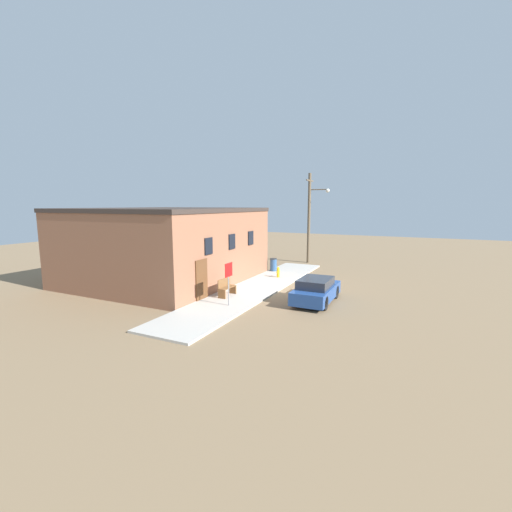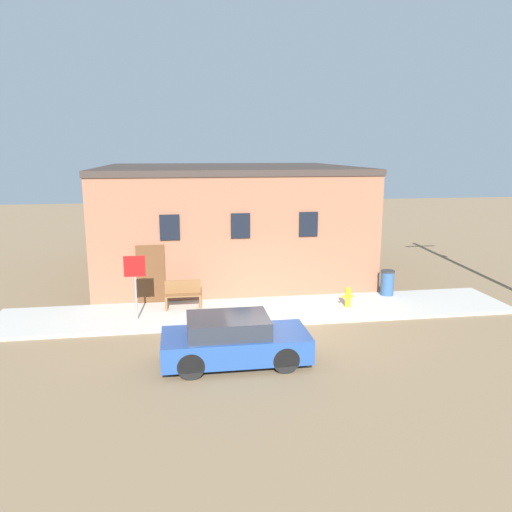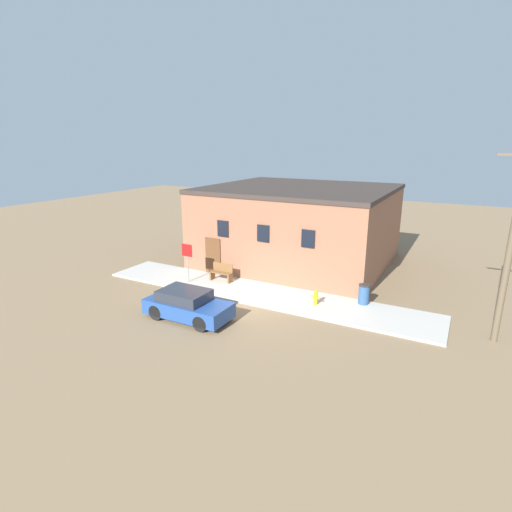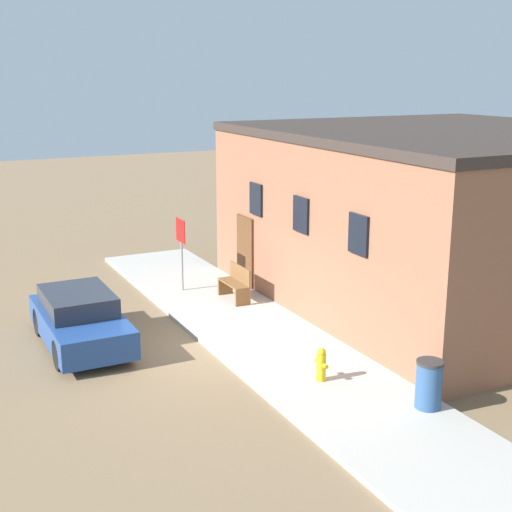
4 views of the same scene
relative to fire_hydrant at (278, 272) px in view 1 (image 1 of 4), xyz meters
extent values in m
plane|color=#846B4C|center=(-3.09, -1.35, -0.46)|extent=(80.00, 80.00, 0.00)
cube|color=#BCB7AD|center=(-3.09, 0.12, -0.41)|extent=(17.61, 2.94, 0.10)
cube|color=#8E5B42|center=(-3.58, 6.50, 1.82)|extent=(10.78, 9.81, 4.56)
cube|color=#382D28|center=(-3.58, 6.50, 4.22)|extent=(10.88, 9.91, 0.24)
cube|color=black|center=(-6.10, 1.56, 2.37)|extent=(0.70, 0.08, 0.90)
cube|color=black|center=(-3.58, 1.56, 2.37)|extent=(0.70, 0.08, 0.90)
cube|color=black|center=(-1.07, 1.56, 2.37)|extent=(0.70, 0.08, 0.90)
cube|color=brown|center=(-6.82, 1.56, 0.64)|extent=(1.00, 0.08, 2.20)
cylinder|color=gold|center=(0.00, 0.00, -0.07)|extent=(0.20, 0.20, 0.57)
sphere|color=gold|center=(0.00, 0.00, 0.27)|extent=(0.18, 0.18, 0.18)
cylinder|color=gold|center=(-0.15, 0.00, 0.02)|extent=(0.11, 0.09, 0.09)
cylinder|color=gold|center=(0.15, 0.00, 0.02)|extent=(0.11, 0.09, 0.09)
cylinder|color=gray|center=(-7.21, -0.29, 0.70)|extent=(0.06, 0.06, 2.12)
cube|color=red|center=(-7.21, -0.31, 1.43)|extent=(0.67, 0.02, 0.67)
cube|color=brown|center=(-6.29, 0.66, -0.12)|extent=(0.08, 0.44, 0.46)
cube|color=brown|center=(-5.13, 0.66, -0.12)|extent=(0.08, 0.44, 0.46)
cube|color=brown|center=(-5.71, 0.66, 0.13)|extent=(1.24, 0.44, 0.04)
cube|color=brown|center=(-5.71, 0.86, 0.38)|extent=(1.24, 0.04, 0.46)
cylinder|color=#2D517F|center=(1.95, 1.17, 0.09)|extent=(0.49, 0.49, 0.88)
cylinder|color=#2D2D2D|center=(1.95, 1.17, 0.56)|extent=(0.52, 0.52, 0.06)
cylinder|color=brown|center=(7.30, 0.13, 3.37)|extent=(0.25, 0.25, 7.65)
cylinder|color=brown|center=(7.30, -0.65, 5.81)|extent=(0.09, 1.55, 0.09)
sphere|color=silver|center=(7.30, -1.42, 5.71)|extent=(0.32, 0.32, 0.32)
cube|color=brown|center=(7.30, 0.13, 6.58)|extent=(1.80, 0.10, 0.10)
cylinder|color=black|center=(-3.23, -3.16, -0.12)|extent=(0.68, 0.20, 0.68)
cylinder|color=black|center=(-3.23, -4.66, -0.12)|extent=(0.68, 0.20, 0.68)
cylinder|color=black|center=(-5.59, -3.16, -0.12)|extent=(0.68, 0.20, 0.68)
cylinder|color=black|center=(-5.59, -4.66, -0.12)|extent=(0.68, 0.20, 0.68)
cube|color=#23478C|center=(-4.41, -3.91, 0.05)|extent=(3.81, 1.70, 0.64)
cube|color=#282D38|center=(-4.60, -3.91, 0.60)|extent=(2.10, 1.50, 0.46)
camera|label=1|loc=(-21.30, -8.55, 4.55)|focal=24.00mm
camera|label=2|loc=(-5.77, -16.08, 5.02)|focal=35.00mm
camera|label=3|loc=(5.80, -16.63, 7.01)|focal=28.00mm
camera|label=4|loc=(11.57, -7.31, 5.83)|focal=50.00mm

